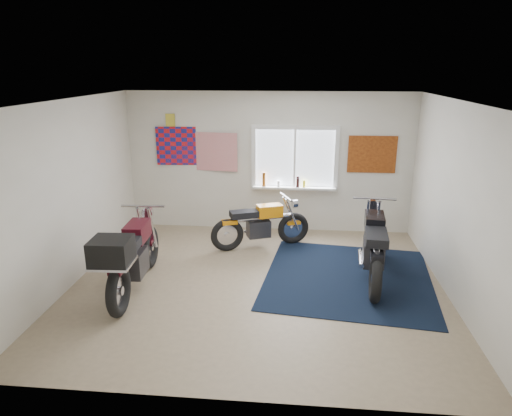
# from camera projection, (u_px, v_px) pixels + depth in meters

# --- Properties ---
(ground) EXTENTS (5.50, 5.50, 0.00)m
(ground) POSITION_uv_depth(u_px,v_px,m) (257.00, 284.00, 6.86)
(ground) COLOR #9E896B
(ground) RESTS_ON ground
(room_shell) EXTENTS (5.50, 5.50, 5.50)m
(room_shell) POSITION_uv_depth(u_px,v_px,m) (257.00, 178.00, 6.37)
(room_shell) COLOR white
(room_shell) RESTS_ON ground
(navy_rug) EXTENTS (2.79, 2.87, 0.01)m
(navy_rug) POSITION_uv_depth(u_px,v_px,m) (348.00, 278.00, 7.07)
(navy_rug) COLOR black
(navy_rug) RESTS_ON ground
(window_assembly) EXTENTS (1.66, 0.17, 1.26)m
(window_assembly) POSITION_uv_depth(u_px,v_px,m) (295.00, 163.00, 8.75)
(window_assembly) COLOR white
(window_assembly) RESTS_ON room_shell
(oil_bottles) EXTENTS (0.84, 0.07, 0.28)m
(oil_bottles) POSITION_uv_depth(u_px,v_px,m) (281.00, 181.00, 8.81)
(oil_bottles) COLOR brown
(oil_bottles) RESTS_ON window_assembly
(flag_display) EXTENTS (1.60, 0.10, 1.17)m
(flag_display) POSITION_uv_depth(u_px,v_px,m) (170.00, 120.00, 8.74)
(flag_display) COLOR red
(flag_display) RESTS_ON room_shell
(triumph_poster) EXTENTS (0.90, 0.03, 0.70)m
(triumph_poster) POSITION_uv_depth(u_px,v_px,m) (372.00, 154.00, 8.57)
(triumph_poster) COLOR #A54C14
(triumph_poster) RESTS_ON room_shell
(yellow_triumph) EXTENTS (1.75, 0.83, 0.93)m
(yellow_triumph) POSITION_uv_depth(u_px,v_px,m) (260.00, 226.00, 8.16)
(yellow_triumph) COLOR black
(yellow_triumph) RESTS_ON ground
(black_chrome_bike) EXTENTS (0.68, 2.22, 1.14)m
(black_chrome_bike) POSITION_uv_depth(u_px,v_px,m) (373.00, 247.00, 6.94)
(black_chrome_bike) COLOR black
(black_chrome_bike) RESTS_ON navy_rug
(maroon_tourer) EXTENTS (0.67, 2.21, 1.12)m
(maroon_tourer) POSITION_uv_depth(u_px,v_px,m) (131.00, 256.00, 6.41)
(maroon_tourer) COLOR black
(maroon_tourer) RESTS_ON ground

